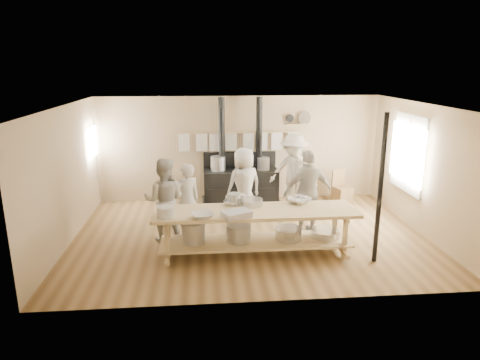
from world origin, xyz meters
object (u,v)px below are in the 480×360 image
object	(u,v)px
cook_left	(164,200)
roasting_pan	(237,214)
prep_table	(255,227)
cook_far_left	(187,200)
cook_by_window	(294,172)
chair	(342,194)
stove	(240,182)
cook_right	(308,192)
cook_center	(244,185)

from	to	relation	value
cook_left	roasting_pan	size ratio (longest dim) A/B	3.51
prep_table	cook_far_left	xyz separation A→B (m)	(-1.23, 1.00, 0.23)
cook_left	roasting_pan	xyz separation A→B (m)	(1.30, -1.14, 0.08)
cook_by_window	chair	size ratio (longest dim) A/B	2.15
chair	roasting_pan	distance (m)	4.26
stove	roasting_pan	world-z (taller)	stove
prep_table	cook_right	size ratio (longest dim) A/B	2.09
roasting_pan	prep_table	bearing A→B (deg)	42.97
stove	cook_by_window	xyz separation A→B (m)	(1.21, -0.54, 0.38)
stove	chair	bearing A→B (deg)	-5.92
roasting_pan	cook_left	bearing A→B (deg)	138.74
cook_right	roasting_pan	world-z (taller)	cook_right
cook_far_left	cook_left	size ratio (longest dim) A/B	0.91
cook_left	cook_center	bearing A→B (deg)	-144.53
prep_table	cook_by_window	world-z (taller)	cook_by_window
cook_by_window	cook_right	bearing A→B (deg)	-65.17
cook_by_window	cook_left	bearing A→B (deg)	-123.88
stove	roasting_pan	bearing A→B (deg)	-96.08
stove	cook_by_window	distance (m)	1.38
stove	cook_far_left	bearing A→B (deg)	-121.51
stove	cook_right	bearing A→B (deg)	-60.54
chair	roasting_pan	xyz separation A→B (m)	(-2.85, -3.09, 0.66)
prep_table	cook_left	xyz separation A→B (m)	(-1.66, 0.81, 0.30)
chair	stove	bearing A→B (deg)	153.61
chair	roasting_pan	world-z (taller)	roasting_pan
cook_left	chair	size ratio (longest dim) A/B	1.96
cook_far_left	roasting_pan	size ratio (longest dim) A/B	3.20
cook_by_window	roasting_pan	world-z (taller)	cook_by_window
stove	cook_center	world-z (taller)	stove
prep_table	roasting_pan	world-z (taller)	roasting_pan
roasting_pan	chair	bearing A→B (deg)	47.26
prep_table	chair	size ratio (longest dim) A/B	4.31
stove	cook_center	xyz separation A→B (m)	(-0.03, -1.27, 0.30)
prep_table	cook_right	xyz separation A→B (m)	(1.18, 0.94, 0.34)
cook_left	cook_by_window	distance (m)	3.31
cook_center	stove	bearing A→B (deg)	-113.09
cook_left	chair	distance (m)	4.63
prep_table	cook_left	distance (m)	1.87
stove	chair	distance (m)	2.53
stove	chair	size ratio (longest dim) A/B	3.11
prep_table	roasting_pan	distance (m)	0.62
chair	prep_table	bearing A→B (deg)	-152.65
cook_left	cook_by_window	xyz separation A→B (m)	(2.87, 1.66, 0.08)
cook_far_left	cook_left	bearing A→B (deg)	-3.39
cook_right	cook_by_window	bearing A→B (deg)	-99.19
prep_table	roasting_pan	xyz separation A→B (m)	(-0.35, -0.33, 0.38)
stove	prep_table	xyz separation A→B (m)	(-0.00, -3.02, -0.00)
cook_right	chair	distance (m)	2.33
prep_table	cook_right	bearing A→B (deg)	38.52
cook_center	cook_right	xyz separation A→B (m)	(1.21, -0.81, 0.05)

